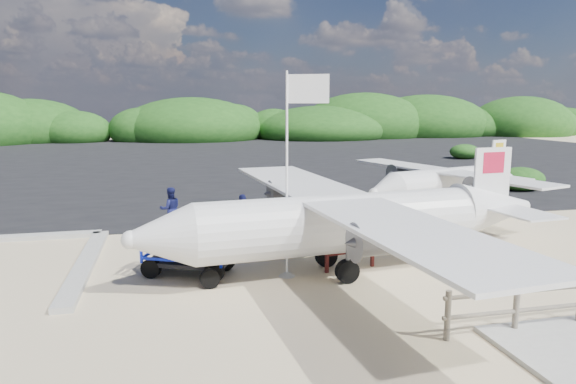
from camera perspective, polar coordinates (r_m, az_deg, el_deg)
name	(u,v)px	position (r m, az deg, el deg)	size (l,w,h in m)	color
ground	(252,271)	(14.24, -4.04, -8.72)	(160.00, 160.00, 0.00)	beige
asphalt_apron	(195,159)	(43.63, -10.29, 3.63)	(90.00, 50.00, 0.04)	#B2B2B2
vegetation_band	(185,139)	(68.53, -11.37, 5.75)	(124.00, 8.00, 4.40)	#B2B2B2
baggage_cart	(189,274)	(14.20, -10.89, -8.93)	(2.42, 1.38, 1.21)	#0D20C4
flagpole	(287,276)	(13.78, -0.12, -9.32)	(1.06, 0.44, 5.32)	white
signboard	(350,269)	(14.41, 6.88, -8.53)	(1.62, 0.15, 1.34)	#5C1D1A
crew_a	(277,221)	(16.18, -1.27, -3.20)	(0.64, 0.42, 1.76)	#13174A
crew_b	(170,209)	(18.95, -12.93, -1.83)	(0.76, 0.59, 1.57)	#13174A
crew_c	(243,219)	(16.67, -4.97, -3.04)	(0.97, 0.40, 1.66)	#13174A
aircraft_large	(333,163)	(39.82, 5.05, 3.18)	(13.87, 13.87, 4.16)	#B2B2B2
aircraft_small	(32,160)	(47.35, -26.57, 3.23)	(7.99, 7.99, 2.87)	#B2B2B2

